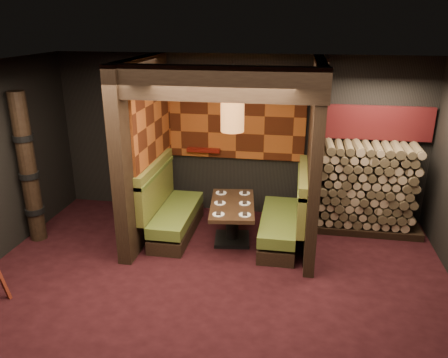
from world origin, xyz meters
TOP-DOWN VIEW (x-y plane):
  - floor at (0.00, 0.00)m, footprint 6.50×5.50m
  - ceiling at (0.00, 0.00)m, footprint 6.50×5.50m
  - wall_back at (0.00, 2.76)m, footprint 6.50×0.02m
  - partition_left at (-1.35, 1.65)m, footprint 0.20×2.20m
  - partition_right at (1.30, 1.70)m, footprint 0.15×2.10m
  - header_beam at (-0.02, 0.70)m, footprint 2.85×0.18m
  - tapa_back_panel at (-0.02, 2.71)m, footprint 2.40×0.06m
  - tapa_side_panel at (-1.23, 1.82)m, footprint 0.04×1.85m
  - lacquer_shelf at (-0.60, 2.65)m, footprint 0.60×0.12m
  - booth_bench_left at (-0.96, 1.65)m, footprint 0.68×1.60m
  - booth_bench_right at (0.93, 1.65)m, footprint 0.68×1.60m
  - dining_table at (0.09, 1.54)m, footprint 0.83×1.32m
  - place_settings at (0.09, 1.54)m, footprint 0.68×1.08m
  - pendant_lamp at (0.09, 1.49)m, footprint 0.34×0.34m
  - totem_column at (-3.05, 1.10)m, footprint 0.31×0.31m
  - firewood_stack at (2.29, 2.35)m, footprint 1.73×0.70m
  - mosaic_header at (2.29, 2.68)m, footprint 1.83×0.10m
  - bay_front_post at (1.39, 1.96)m, footprint 0.08×0.08m

SIDE VIEW (x-z plane):
  - floor at x=0.00m, z-range -0.02..0.00m
  - booth_bench_left at x=-0.96m, z-range -0.17..0.97m
  - booth_bench_right at x=0.93m, z-range -0.17..0.97m
  - dining_table at x=0.09m, z-range 0.10..0.75m
  - place_settings at x=0.09m, z-range 0.65..0.68m
  - firewood_stack at x=2.29m, z-range 0.00..1.50m
  - lacquer_shelf at x=-0.60m, z-range 1.15..1.21m
  - totem_column at x=-3.05m, z-range -0.01..2.39m
  - wall_back at x=0.00m, z-range 0.00..2.85m
  - partition_left at x=-1.35m, z-range 0.00..2.85m
  - partition_right at x=1.30m, z-range 0.00..2.85m
  - bay_front_post at x=1.39m, z-range 0.00..2.85m
  - mosaic_header at x=2.29m, z-range 1.50..2.06m
  - tapa_back_panel at x=-0.02m, z-range 1.04..2.60m
  - tapa_side_panel at x=-1.23m, z-range 1.12..2.58m
  - pendant_lamp at x=0.09m, z-range 1.55..2.57m
  - header_beam at x=-0.02m, z-range 2.41..2.85m
  - ceiling at x=0.00m, z-range 2.85..2.87m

